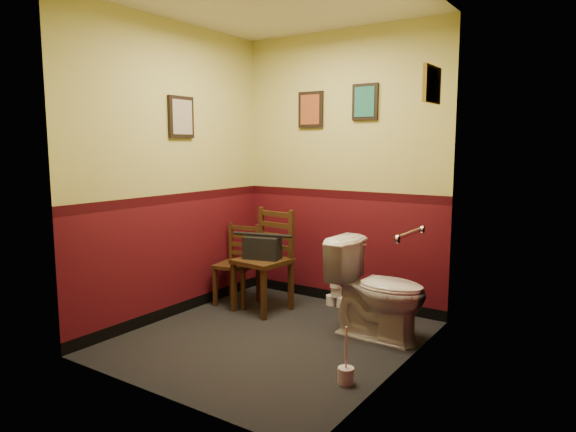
% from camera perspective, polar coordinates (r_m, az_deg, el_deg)
% --- Properties ---
extents(floor, '(2.20, 2.40, 0.00)m').
position_cam_1_polar(floor, '(4.39, -1.87, -13.42)').
color(floor, black).
rests_on(floor, ground).
extents(wall_back, '(2.20, 0.00, 2.70)m').
position_cam_1_polar(wall_back, '(5.12, 5.97, 5.09)').
color(wall_back, '#510D16').
rests_on(wall_back, ground).
extents(wall_front, '(2.20, 0.00, 2.70)m').
position_cam_1_polar(wall_front, '(3.21, -14.64, 3.27)').
color(wall_front, '#510D16').
rests_on(wall_front, ground).
extents(wall_left, '(0.00, 2.40, 2.70)m').
position_cam_1_polar(wall_left, '(4.83, -12.63, 4.78)').
color(wall_left, '#510D16').
rests_on(wall_left, ground).
extents(wall_right, '(0.00, 2.40, 2.70)m').
position_cam_1_polar(wall_right, '(3.57, 12.53, 3.77)').
color(wall_right, '#510D16').
rests_on(wall_right, ground).
extents(grab_bar, '(0.05, 0.56, 0.06)m').
position_cam_1_polar(grab_bar, '(3.86, 13.30, -1.94)').
color(grab_bar, silver).
rests_on(grab_bar, wall_right).
extents(framed_print_back_a, '(0.28, 0.04, 0.36)m').
position_cam_1_polar(framed_print_back_a, '(5.28, 2.54, 11.72)').
color(framed_print_back_a, black).
rests_on(framed_print_back_a, wall_back).
extents(framed_print_back_b, '(0.26, 0.04, 0.34)m').
position_cam_1_polar(framed_print_back_b, '(5.00, 8.56, 12.43)').
color(framed_print_back_b, black).
rests_on(framed_print_back_b, wall_back).
extents(framed_print_left, '(0.04, 0.30, 0.38)m').
position_cam_1_polar(framed_print_left, '(4.88, -11.78, 10.71)').
color(framed_print_left, black).
rests_on(framed_print_left, wall_left).
extents(framed_print_right, '(0.04, 0.34, 0.28)m').
position_cam_1_polar(framed_print_right, '(4.16, 15.68, 13.88)').
color(framed_print_right, olive).
rests_on(framed_print_right, wall_right).
extents(toilet, '(0.84, 0.48, 0.81)m').
position_cam_1_polar(toilet, '(4.35, 9.96, -8.13)').
color(toilet, white).
rests_on(toilet, floor).
extents(toilet_brush, '(0.11, 0.11, 0.40)m').
position_cam_1_polar(toilet_brush, '(3.63, 6.45, -17.08)').
color(toilet_brush, silver).
rests_on(toilet_brush, floor).
extents(chair_left, '(0.43, 0.43, 0.80)m').
position_cam_1_polar(chair_left, '(5.25, -5.53, -5.34)').
color(chair_left, '#462C15').
rests_on(chair_left, floor).
extents(chair_right, '(0.50, 0.50, 0.98)m').
position_cam_1_polar(chair_right, '(4.99, -2.53, -4.92)').
color(chair_right, '#462C15').
rests_on(chair_right, floor).
extents(handbag, '(0.37, 0.25, 0.25)m').
position_cam_1_polar(handbag, '(4.93, -2.88, -3.53)').
color(handbag, black).
rests_on(handbag, chair_right).
extents(tp_stack, '(0.23, 0.14, 0.39)m').
position_cam_1_polar(tp_stack, '(5.18, 5.39, -8.15)').
color(tp_stack, silver).
rests_on(tp_stack, floor).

